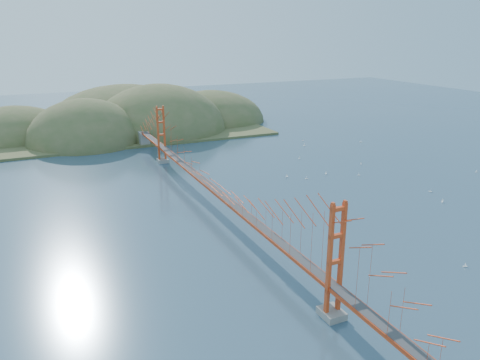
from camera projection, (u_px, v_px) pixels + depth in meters
name	position (u px, v px, depth m)	size (l,w,h in m)	color
ground	(216.00, 211.00, 70.58)	(320.00, 320.00, 0.00)	#324E64
bridge	(215.00, 166.00, 68.60)	(2.20, 94.40, 12.00)	gray
far_headlands	(134.00, 128.00, 130.90)	(84.00, 58.00, 25.00)	brown
sailboat_1	(359.00, 175.00, 87.77)	(0.52, 0.52, 0.56)	white
sailboat_17	(361.00, 142.00, 113.83)	(0.62, 0.61, 0.70)	white
sailboat_9	(361.00, 164.00, 95.07)	(0.54, 0.54, 0.57)	white
sailboat_7	(303.00, 140.00, 115.41)	(0.50, 0.42, 0.58)	white
sailboat_13	(442.00, 201.00, 74.09)	(0.69, 0.69, 0.73)	white
sailboat_3	(287.00, 176.00, 86.80)	(0.65, 0.65, 0.71)	white
sailboat_8	(304.00, 145.00, 110.25)	(0.66, 0.62, 0.75)	white
sailboat_5	(430.00, 191.00, 78.82)	(0.54, 0.55, 0.62)	white
sailboat_11	(476.00, 172.00, 89.77)	(0.53, 0.53, 0.57)	white
sailboat_6	(465.00, 266.00, 53.87)	(0.51, 0.51, 0.56)	white
sailboat_14	(326.00, 173.00, 88.61)	(0.66, 0.66, 0.70)	white
sailboat_4	(299.00, 158.00, 99.31)	(0.46, 0.54, 0.61)	white
sailboat_16	(307.00, 178.00, 85.80)	(0.56, 0.54, 0.63)	white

